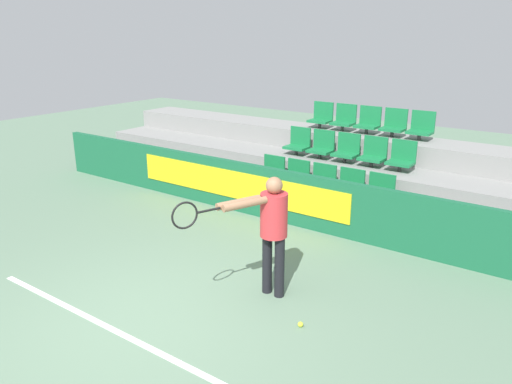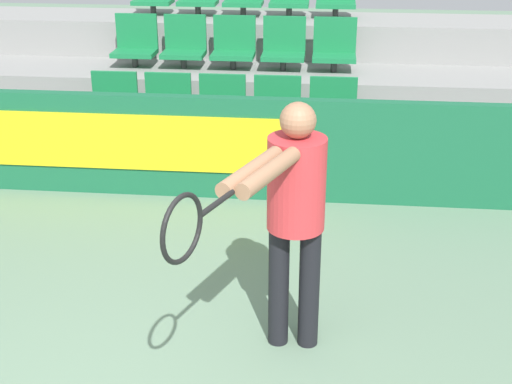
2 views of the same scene
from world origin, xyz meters
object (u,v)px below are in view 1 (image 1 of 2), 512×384
Objects in this scene: stadium_chair_5 at (298,143)px; stadium_chair_11 at (344,119)px; stadium_chair_9 at (402,158)px; tennis_player at (269,224)px; stadium_chair_12 at (368,122)px; tennis_ball at (300,324)px; stadium_chair_1 at (296,177)px; stadium_chair_0 at (272,172)px; stadium_chair_8 at (373,153)px; stadium_chair_10 at (321,117)px; stadium_chair_3 at (350,187)px; stadium_chair_7 at (347,150)px; stadium_chair_2 at (322,182)px; stadium_chair_14 at (421,127)px; stadium_chair_6 at (322,146)px; stadium_chair_4 at (379,192)px; stadium_chair_13 at (394,124)px.

stadium_chair_11 reaches higher than stadium_chair_5.
tennis_player reaches higher than stadium_chair_9.
stadium_chair_12 is (-1.11, 0.98, 0.41)m from stadium_chair_9.
tennis_player is at bearing -93.50° from stadium_chair_9.
tennis_ball is at bearing -7.66° from tennis_player.
tennis_player is (1.42, -3.03, 0.34)m from stadium_chair_1.
stadium_chair_0 is 2.41m from stadium_chair_12.
stadium_chair_10 is (-1.67, 0.98, 0.41)m from stadium_chair_8.
stadium_chair_3 is 1.20m from stadium_chair_7.
stadium_chair_9 is (0.56, 0.00, 0.00)m from stadium_chair_8.
stadium_chair_7 and stadium_chair_9 have the same top height.
stadium_chair_3 is 2.21m from stadium_chair_12.
stadium_chair_9 reaches higher than stadium_chair_2.
stadium_chair_10 is at bearing 116.49° from tennis_ball.
stadium_chair_1 is 1.00× the size of stadium_chair_2.
stadium_chair_2 is at bearing -90.00° from stadium_chair_12.
stadium_chair_14 is (2.22, 1.97, 0.83)m from stadium_chair_0.
stadium_chair_6 is at bearing -149.43° from stadium_chair_14.
stadium_chair_14 is at bearing 60.56° from stadium_chair_8.
stadium_chair_10 is at bearing 90.00° from stadium_chair_5.
stadium_chair_2 is at bearing -119.44° from stadium_chair_14.
stadium_chair_1 is 0.56m from stadium_chair_2.
stadium_chair_9 is at bearing 0.00° from stadium_chair_5.
stadium_chair_8 reaches higher than stadium_chair_3.
stadium_chair_0 is at bearing 144.58° from tennis_player.
stadium_chair_12 is 1.00× the size of stadium_chair_14.
stadium_chair_5 is at bearing 137.69° from tennis_player.
stadium_chair_7 is at bearing -41.54° from stadium_chair_10.
stadium_chair_4 is (1.11, 0.00, 0.00)m from stadium_chair_2.
stadium_chair_14 is (2.22, 0.00, 0.00)m from stadium_chair_10.
stadium_chair_6 is 5.01m from tennis_ball.
stadium_chair_14 is 5.61m from tennis_ball.
stadium_chair_7 is 1.54m from stadium_chair_14.
stadium_chair_0 is at bearing -138.46° from stadium_chair_7.
stadium_chair_13 is (0.56, 0.00, 0.00)m from stadium_chair_12.
stadium_chair_13 is 1.00× the size of stadium_chair_14.
stadium_chair_1 is at bearing -138.46° from stadium_chair_8.
stadium_chair_10 is at bearing 180.00° from stadium_chair_11.
stadium_chair_3 is at bearing 0.00° from stadium_chair_2.
stadium_chair_0 is 3.08m from stadium_chair_14.
stadium_chair_4 is 2.46m from stadium_chair_5.
stadium_chair_9 is 1.07m from stadium_chair_14.
stadium_chair_12 is at bearing 180.00° from stadium_chair_13.
stadium_chair_4 is 0.35× the size of tennis_player.
stadium_chair_4 is at bearing -90.00° from stadium_chair_9.
stadium_chair_14 is (0.00, 1.97, 0.83)m from stadium_chair_4.
stadium_chair_9 is at bearing 0.00° from stadium_chair_7.
stadium_chair_12 reaches higher than stadium_chair_6.
stadium_chair_1 reaches higher than tennis_ball.
stadium_chair_12 and stadium_chair_14 have the same top height.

